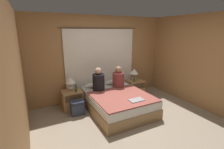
# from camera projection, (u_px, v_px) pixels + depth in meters

# --- Properties ---
(ground_plane) EXTENTS (16.00, 16.00, 0.00)m
(ground_plane) POSITION_uv_depth(u_px,v_px,m) (134.00, 125.00, 3.67)
(ground_plane) COLOR gray
(wall_back) EXTENTS (4.35, 0.06, 2.50)m
(wall_back) POSITION_uv_depth(u_px,v_px,m) (100.00, 58.00, 4.97)
(wall_back) COLOR #A37547
(wall_back) RESTS_ON ground_plane
(wall_left) EXTENTS (0.06, 3.85, 2.50)m
(wall_left) POSITION_uv_depth(u_px,v_px,m) (17.00, 88.00, 2.39)
(wall_left) COLOR #A37547
(wall_left) RESTS_ON ground_plane
(wall_right) EXTENTS (0.06, 3.85, 2.50)m
(wall_right) POSITION_uv_depth(u_px,v_px,m) (203.00, 62.00, 4.29)
(wall_right) COLOR #A37547
(wall_right) RESTS_ON ground_plane
(curtain_panel) EXTENTS (2.41, 0.02, 2.14)m
(curtain_panel) POSITION_uv_depth(u_px,v_px,m) (101.00, 64.00, 4.96)
(curtain_panel) COLOR white
(curtain_panel) RESTS_ON ground_plane
(bed) EXTENTS (1.45, 1.90, 0.46)m
(bed) POSITION_uv_depth(u_px,v_px,m) (117.00, 102.00, 4.32)
(bed) COLOR #99754C
(bed) RESTS_ON ground_plane
(nightstand_left) EXTENTS (0.51, 0.44, 0.50)m
(nightstand_left) POSITION_uv_depth(u_px,v_px,m) (72.00, 99.00, 4.42)
(nightstand_left) COLOR #A87F51
(nightstand_left) RESTS_ON ground_plane
(nightstand_right) EXTENTS (0.51, 0.44, 0.50)m
(nightstand_right) POSITION_uv_depth(u_px,v_px,m) (135.00, 88.00, 5.33)
(nightstand_right) COLOR #A87F51
(nightstand_right) RESTS_ON ground_plane
(lamp_left) EXTENTS (0.29, 0.29, 0.37)m
(lamp_left) POSITION_uv_depth(u_px,v_px,m) (70.00, 81.00, 4.35)
(lamp_left) COLOR silver
(lamp_left) RESTS_ON nightstand_left
(lamp_right) EXTENTS (0.29, 0.29, 0.37)m
(lamp_right) POSITION_uv_depth(u_px,v_px,m) (134.00, 72.00, 5.26)
(lamp_right) COLOR silver
(lamp_right) RESTS_ON nightstand_right
(pillow_left) EXTENTS (0.59, 0.29, 0.12)m
(pillow_left) POSITION_uv_depth(u_px,v_px,m) (95.00, 85.00, 4.76)
(pillow_left) COLOR white
(pillow_left) RESTS_ON bed
(pillow_right) EXTENTS (0.59, 0.29, 0.12)m
(pillow_right) POSITION_uv_depth(u_px,v_px,m) (114.00, 82.00, 5.04)
(pillow_right) COLOR white
(pillow_right) RESTS_ON bed
(blanket_on_bed) EXTENTS (1.39, 1.31, 0.03)m
(blanket_on_bed) POSITION_uv_depth(u_px,v_px,m) (122.00, 97.00, 4.03)
(blanket_on_bed) COLOR #994C42
(blanket_on_bed) RESTS_ON bed
(person_left_in_bed) EXTENTS (0.33, 0.33, 0.65)m
(person_left_in_bed) POSITION_uv_depth(u_px,v_px,m) (99.00, 81.00, 4.40)
(person_left_in_bed) COLOR black
(person_left_in_bed) RESTS_ON bed
(person_right_in_bed) EXTENTS (0.33, 0.33, 0.62)m
(person_right_in_bed) POSITION_uv_depth(u_px,v_px,m) (118.00, 79.00, 4.68)
(person_right_in_bed) COLOR brown
(person_right_in_bed) RESTS_ON bed
(beer_bottle_on_left_stand) EXTENTS (0.06, 0.06, 0.22)m
(beer_bottle_on_left_stand) POSITION_uv_depth(u_px,v_px,m) (76.00, 89.00, 4.27)
(beer_bottle_on_left_stand) COLOR #2D4C28
(beer_bottle_on_left_stand) RESTS_ON nightstand_left
(beer_bottle_on_right_stand) EXTENTS (0.06, 0.06, 0.21)m
(beer_bottle_on_right_stand) POSITION_uv_depth(u_px,v_px,m) (134.00, 79.00, 5.09)
(beer_bottle_on_right_stand) COLOR #2D4C28
(beer_bottle_on_right_stand) RESTS_ON nightstand_right
(laptop_on_bed) EXTENTS (0.35, 0.21, 0.02)m
(laptop_on_bed) POSITION_uv_depth(u_px,v_px,m) (136.00, 100.00, 3.77)
(laptop_on_bed) COLOR #9EA0A5
(laptop_on_bed) RESTS_ON blanket_on_bed
(backpack_on_floor) EXTENTS (0.32, 0.26, 0.37)m
(backpack_on_floor) POSITION_uv_depth(u_px,v_px,m) (77.00, 107.00, 4.09)
(backpack_on_floor) COLOR #333D56
(backpack_on_floor) RESTS_ON ground_plane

